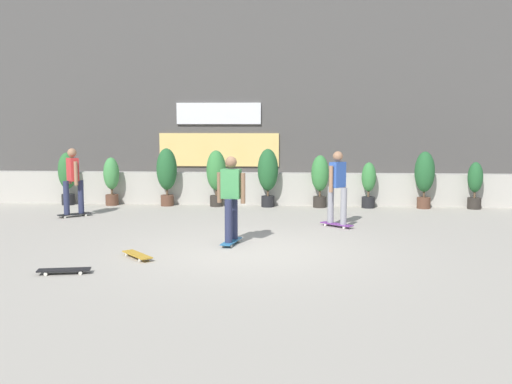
{
  "coord_description": "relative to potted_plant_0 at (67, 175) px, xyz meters",
  "views": [
    {
      "loc": [
        0.86,
        -10.58,
        2.37
      ],
      "look_at": [
        0.0,
        1.5,
        0.9
      ],
      "focal_mm": 41.44,
      "sensor_mm": 36.0,
      "label": 1
    }
  ],
  "objects": [
    {
      "name": "potted_plant_0",
      "position": [
        0.0,
        0.0,
        0.0
      ],
      "size": [
        0.5,
        0.5,
        1.48
      ],
      "color": "black",
      "rests_on": "ground"
    },
    {
      "name": "potted_plant_8",
      "position": [
        11.23,
        0.0,
        -0.16
      ],
      "size": [
        0.4,
        0.4,
        1.27
      ],
      "color": "#2D2823",
      "rests_on": "ground"
    },
    {
      "name": "potted_plant_1",
      "position": [
        1.27,
        0.0,
        -0.1
      ],
      "size": [
        0.44,
        0.44,
        1.35
      ],
      "color": "brown",
      "rests_on": "ground"
    },
    {
      "name": "potted_plant_3",
      "position": [
        4.23,
        0.0,
        0.05
      ],
      "size": [
        0.54,
        0.54,
        1.55
      ],
      "color": "#2D2823",
      "rests_on": "ground"
    },
    {
      "name": "potted_plant_6",
      "position": [
        8.4,
        0.0,
        -0.18
      ],
      "size": [
        0.39,
        0.39,
        1.24
      ],
      "color": "black",
      "rests_on": "ground"
    },
    {
      "name": "skateboard_near_camera",
      "position": [
        3.72,
        -6.3,
        -0.8
      ],
      "size": [
        0.68,
        0.73,
        0.08
      ],
      "color": "#BF8C26",
      "rests_on": "ground"
    },
    {
      "name": "potted_plant_2",
      "position": [
        2.84,
        0.0,
        0.09
      ],
      "size": [
        0.56,
        0.56,
        1.61
      ],
      "color": "brown",
      "rests_on": "ground"
    },
    {
      "name": "planter_wall",
      "position": [
        5.62,
        0.45,
        -0.41
      ],
      "size": [
        18.0,
        0.4,
        0.9
      ],
      "primitive_type": "cube",
      "color": "#B2ADA3",
      "rests_on": "ground"
    },
    {
      "name": "skater_far_right",
      "position": [
        5.21,
        -5.05,
        0.08
      ],
      "size": [
        0.55,
        0.82,
        1.7
      ],
      "color": "#266699",
      "rests_on": "ground"
    },
    {
      "name": "skater_mid_plaza",
      "position": [
        0.96,
        -2.05,
        0.08
      ],
      "size": [
        0.75,
        0.66,
        1.7
      ],
      "color": "black",
      "rests_on": "ground"
    },
    {
      "name": "skater_foreground",
      "position": [
        7.36,
        -3.01,
        0.08
      ],
      "size": [
        0.74,
        0.67,
        1.7
      ],
      "color": "#72338C",
      "rests_on": "ground"
    },
    {
      "name": "potted_plant_5",
      "position": [
        7.08,
        0.0,
        -0.03
      ],
      "size": [
        0.48,
        0.48,
        1.43
      ],
      "color": "#2D2823",
      "rests_on": "ground"
    },
    {
      "name": "skateboard_aside",
      "position": [
        2.86,
        -7.41,
        -0.8
      ],
      "size": [
        0.82,
        0.35,
        0.08
      ],
      "color": "black",
      "rests_on": "ground"
    },
    {
      "name": "potted_plant_7",
      "position": [
        9.89,
        0.0,
        0.04
      ],
      "size": [
        0.53,
        0.53,
        1.54
      ],
      "color": "brown",
      "rests_on": "ground"
    },
    {
      "name": "building_backdrop",
      "position": [
        5.61,
        4.45,
        2.39
      ],
      "size": [
        20.0,
        2.08,
        6.5
      ],
      "color": "#4C4947",
      "rests_on": "ground"
    },
    {
      "name": "potted_plant_4",
      "position": [
        5.66,
        0.0,
        0.08
      ],
      "size": [
        0.56,
        0.56,
        1.6
      ],
      "color": "black",
      "rests_on": "ground"
    },
    {
      "name": "ground_plane",
      "position": [
        5.62,
        -5.55,
        -0.86
      ],
      "size": [
        48.0,
        48.0,
        0.0
      ],
      "primitive_type": "plane",
      "color": "#A8A093"
    }
  ]
}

